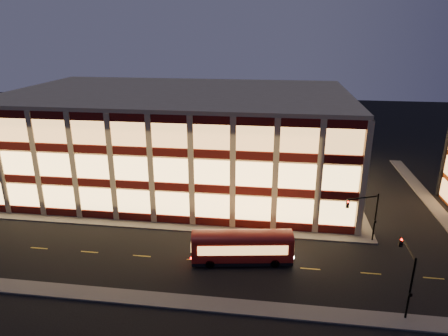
# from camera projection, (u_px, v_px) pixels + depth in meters

# --- Properties ---
(ground) EXTENTS (200.00, 200.00, 0.00)m
(ground) POSITION_uv_depth(u_px,v_px,m) (174.00, 231.00, 48.67)
(ground) COLOR black
(ground) RESTS_ON ground
(sidewalk_office_south) EXTENTS (54.00, 2.00, 0.15)m
(sidewalk_office_south) POSITION_uv_depth(u_px,v_px,m) (152.00, 225.00, 49.97)
(sidewalk_office_south) COLOR #514F4C
(sidewalk_office_south) RESTS_ON ground
(sidewalk_office_east) EXTENTS (2.00, 30.00, 0.15)m
(sidewalk_office_east) POSITION_uv_depth(u_px,v_px,m) (347.00, 188.00, 61.58)
(sidewalk_office_east) COLOR #514F4C
(sidewalk_office_east) RESTS_ON ground
(sidewalk_tower_west) EXTENTS (2.00, 30.00, 0.15)m
(sidewalk_tower_west) POSITION_uv_depth(u_px,v_px,m) (422.00, 192.00, 60.17)
(sidewalk_tower_west) COLOR #514F4C
(sidewalk_tower_west) RESTS_ON ground
(sidewalk_near) EXTENTS (100.00, 2.00, 0.15)m
(sidewalk_near) POSITION_uv_depth(u_px,v_px,m) (138.00, 298.00, 36.50)
(sidewalk_near) COLOR #514F4C
(sidewalk_near) RESTS_ON ground
(office_building) EXTENTS (50.45, 30.45, 14.50)m
(office_building) POSITION_uv_depth(u_px,v_px,m) (181.00, 137.00, 62.46)
(office_building) COLOR tan
(office_building) RESTS_ON ground
(traffic_signal_far) EXTENTS (3.79, 1.87, 6.00)m
(traffic_signal_far) POSITION_uv_depth(u_px,v_px,m) (366.00, 210.00, 44.68)
(traffic_signal_far) COLOR black
(traffic_signal_far) RESTS_ON ground
(traffic_signal_near) EXTENTS (0.32, 4.45, 6.00)m
(traffic_signal_near) POSITION_uv_depth(u_px,v_px,m) (407.00, 267.00, 33.97)
(traffic_signal_near) COLOR black
(traffic_signal_near) RESTS_ON ground
(trolley_bus) EXTENTS (10.74, 4.17, 3.55)m
(trolley_bus) POSITION_uv_depth(u_px,v_px,m) (242.00, 245.00, 41.70)
(trolley_bus) COLOR maroon
(trolley_bus) RESTS_ON ground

